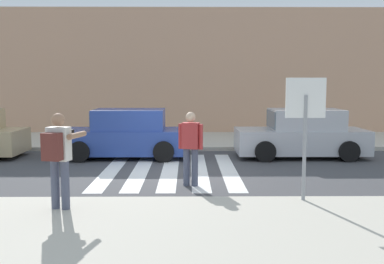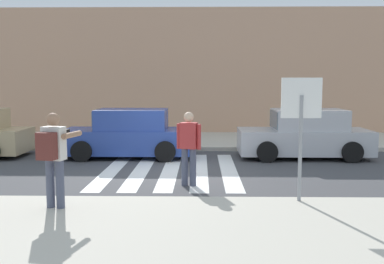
% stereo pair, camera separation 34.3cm
% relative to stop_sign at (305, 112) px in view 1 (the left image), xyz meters
% --- Properties ---
extents(ground_plane, '(120.00, 120.00, 0.00)m').
position_rel_stop_sign_xyz_m(ground_plane, '(-2.72, 3.46, -1.85)').
color(ground_plane, '#424244').
extents(sidewalk_near, '(60.00, 6.00, 0.14)m').
position_rel_stop_sign_xyz_m(sidewalk_near, '(-2.72, -2.74, -1.78)').
color(sidewalk_near, beige).
rests_on(sidewalk_near, ground).
extents(sidewalk_far, '(60.00, 4.80, 0.14)m').
position_rel_stop_sign_xyz_m(sidewalk_far, '(-2.72, 9.46, -1.78)').
color(sidewalk_far, beige).
rests_on(sidewalk_far, ground).
extents(building_facade_far, '(56.00, 4.00, 5.72)m').
position_rel_stop_sign_xyz_m(building_facade_far, '(-2.72, 13.86, 1.01)').
color(building_facade_far, tan).
rests_on(building_facade_far, ground).
extents(crosswalk_stripe_0, '(0.44, 5.20, 0.01)m').
position_rel_stop_sign_xyz_m(crosswalk_stripe_0, '(-4.32, 3.66, -1.84)').
color(crosswalk_stripe_0, silver).
rests_on(crosswalk_stripe_0, ground).
extents(crosswalk_stripe_1, '(0.44, 5.20, 0.01)m').
position_rel_stop_sign_xyz_m(crosswalk_stripe_1, '(-3.52, 3.66, -1.84)').
color(crosswalk_stripe_1, silver).
rests_on(crosswalk_stripe_1, ground).
extents(crosswalk_stripe_2, '(0.44, 5.20, 0.01)m').
position_rel_stop_sign_xyz_m(crosswalk_stripe_2, '(-2.72, 3.66, -1.84)').
color(crosswalk_stripe_2, silver).
rests_on(crosswalk_stripe_2, ground).
extents(crosswalk_stripe_3, '(0.44, 5.20, 0.01)m').
position_rel_stop_sign_xyz_m(crosswalk_stripe_3, '(-1.92, 3.66, -1.84)').
color(crosswalk_stripe_3, silver).
rests_on(crosswalk_stripe_3, ground).
extents(crosswalk_stripe_4, '(0.44, 5.20, 0.01)m').
position_rel_stop_sign_xyz_m(crosswalk_stripe_4, '(-1.12, 3.66, -1.84)').
color(crosswalk_stripe_4, silver).
rests_on(crosswalk_stripe_4, ground).
extents(stop_sign, '(0.76, 0.08, 2.35)m').
position_rel_stop_sign_xyz_m(stop_sign, '(0.00, 0.00, 0.00)').
color(stop_sign, gray).
rests_on(stop_sign, sidewalk_near).
extents(photographer_with_backpack, '(0.70, 0.92, 1.72)m').
position_rel_stop_sign_xyz_m(photographer_with_backpack, '(-4.53, -0.61, -0.68)').
color(photographer_with_backpack, '#474C60').
rests_on(photographer_with_backpack, sidewalk_near).
extents(pedestrian_crossing, '(0.56, 0.33, 1.72)m').
position_rel_stop_sign_xyz_m(pedestrian_crossing, '(-2.17, 1.79, -0.87)').
color(pedestrian_crossing, '#474C60').
rests_on(pedestrian_crossing, ground).
extents(parked_car_blue, '(4.10, 1.92, 1.55)m').
position_rel_stop_sign_xyz_m(parked_car_blue, '(-4.20, 5.76, -1.12)').
color(parked_car_blue, '#284293').
rests_on(parked_car_blue, ground).
extents(parked_car_silver, '(4.10, 1.92, 1.55)m').
position_rel_stop_sign_xyz_m(parked_car_silver, '(1.42, 5.76, -1.12)').
color(parked_car_silver, '#B7BABF').
rests_on(parked_car_silver, ground).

